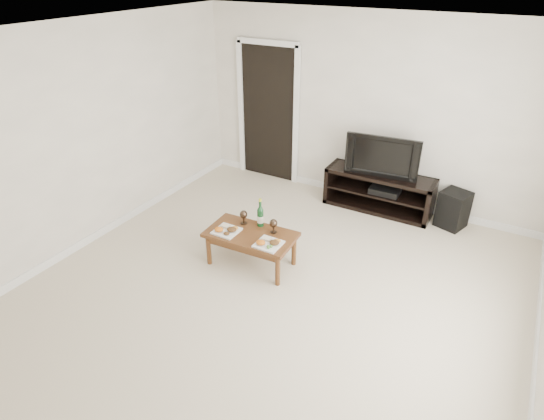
{
  "coord_description": "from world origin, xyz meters",
  "views": [
    {
      "loc": [
        1.89,
        -3.2,
        3.14
      ],
      "look_at": [
        -0.29,
        0.63,
        0.7
      ],
      "focal_mm": 30.0,
      "sensor_mm": 36.0,
      "label": 1
    }
  ],
  "objects_px": {
    "media_console": "(379,192)",
    "coffee_table": "(251,249)",
    "television": "(383,154)",
    "subwoofer": "(453,209)"
  },
  "relations": [
    {
      "from": "media_console",
      "to": "subwoofer",
      "type": "height_order",
      "value": "media_console"
    },
    {
      "from": "television",
      "to": "subwoofer",
      "type": "bearing_deg",
      "value": -3.88
    },
    {
      "from": "media_console",
      "to": "subwoofer",
      "type": "bearing_deg",
      "value": 1.92
    },
    {
      "from": "media_console",
      "to": "coffee_table",
      "type": "relative_size",
      "value": 1.48
    },
    {
      "from": "television",
      "to": "media_console",
      "type": "bearing_deg",
      "value": 0.0
    },
    {
      "from": "television",
      "to": "coffee_table",
      "type": "distance_m",
      "value": 2.28
    },
    {
      "from": "subwoofer",
      "to": "coffee_table",
      "type": "xyz_separation_m",
      "value": [
        -1.85,
        -2.05,
        -0.04
      ]
    },
    {
      "from": "television",
      "to": "coffee_table",
      "type": "relative_size",
      "value": 0.98
    },
    {
      "from": "subwoofer",
      "to": "television",
      "type": "bearing_deg",
      "value": -159.92
    },
    {
      "from": "media_console",
      "to": "subwoofer",
      "type": "relative_size",
      "value": 2.99
    }
  ]
}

